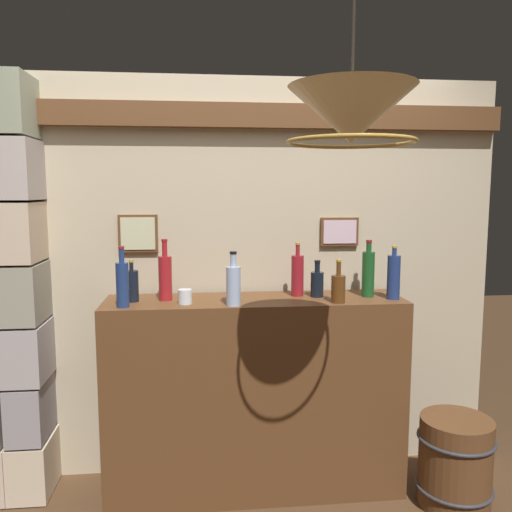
{
  "coord_description": "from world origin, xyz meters",
  "views": [
    {
      "loc": [
        -0.3,
        -2.06,
        1.74
      ],
      "look_at": [
        0.0,
        0.76,
        1.38
      ],
      "focal_mm": 36.55,
      "sensor_mm": 36.0,
      "label": 1
    }
  ],
  "objects_px": {
    "liquor_bottle_brandy": "(368,271)",
    "pendant_lamp": "(351,117)",
    "liquor_bottle_gin": "(233,284)",
    "liquor_bottle_whiskey": "(122,283)",
    "liquor_bottle_tequila": "(394,277)",
    "liquor_bottle_rum": "(338,288)",
    "liquor_bottle_scotch": "(165,277)",
    "liquor_bottle_rye": "(317,283)",
    "glass_tumbler_rocks": "(185,297)",
    "wooden_barrel": "(455,462)",
    "liquor_bottle_port": "(368,273)",
    "liquor_bottle_sherry": "(132,285)",
    "liquor_bottle_amaro": "(297,275)"
  },
  "relations": [
    {
      "from": "pendant_lamp",
      "to": "liquor_bottle_rum",
      "type": "bearing_deg",
      "value": 77.4
    },
    {
      "from": "liquor_bottle_port",
      "to": "liquor_bottle_sherry",
      "type": "height_order",
      "value": "liquor_bottle_port"
    },
    {
      "from": "liquor_bottle_scotch",
      "to": "glass_tumbler_rocks",
      "type": "height_order",
      "value": "liquor_bottle_scotch"
    },
    {
      "from": "liquor_bottle_tequila",
      "to": "pendant_lamp",
      "type": "distance_m",
      "value": 1.23
    },
    {
      "from": "liquor_bottle_tequila",
      "to": "wooden_barrel",
      "type": "bearing_deg",
      "value": -33.35
    },
    {
      "from": "liquor_bottle_brandy",
      "to": "liquor_bottle_rum",
      "type": "bearing_deg",
      "value": -135.18
    },
    {
      "from": "liquor_bottle_rum",
      "to": "liquor_bottle_amaro",
      "type": "height_order",
      "value": "liquor_bottle_amaro"
    },
    {
      "from": "liquor_bottle_gin",
      "to": "liquor_bottle_whiskey",
      "type": "relative_size",
      "value": 0.9
    },
    {
      "from": "liquor_bottle_scotch",
      "to": "liquor_bottle_sherry",
      "type": "xyz_separation_m",
      "value": [
        -0.18,
        -0.02,
        -0.04
      ]
    },
    {
      "from": "glass_tumbler_rocks",
      "to": "liquor_bottle_rum",
      "type": "bearing_deg",
      "value": -4.1
    },
    {
      "from": "liquor_bottle_sherry",
      "to": "glass_tumbler_rocks",
      "type": "height_order",
      "value": "liquor_bottle_sherry"
    },
    {
      "from": "liquor_bottle_gin",
      "to": "glass_tumbler_rocks",
      "type": "distance_m",
      "value": 0.28
    },
    {
      "from": "liquor_bottle_rum",
      "to": "liquor_bottle_scotch",
      "type": "xyz_separation_m",
      "value": [
        -0.94,
        0.17,
        0.05
      ]
    },
    {
      "from": "liquor_bottle_brandy",
      "to": "pendant_lamp",
      "type": "bearing_deg",
      "value": -112.51
    },
    {
      "from": "liquor_bottle_gin",
      "to": "liquor_bottle_sherry",
      "type": "bearing_deg",
      "value": 164.17
    },
    {
      "from": "liquor_bottle_whiskey",
      "to": "wooden_barrel",
      "type": "distance_m",
      "value": 2.06
    },
    {
      "from": "liquor_bottle_rum",
      "to": "wooden_barrel",
      "type": "relative_size",
      "value": 0.47
    },
    {
      "from": "pendant_lamp",
      "to": "liquor_bottle_gin",
      "type": "bearing_deg",
      "value": 117.75
    },
    {
      "from": "liquor_bottle_sherry",
      "to": "liquor_bottle_amaro",
      "type": "xyz_separation_m",
      "value": [
        0.93,
        0.06,
        0.03
      ]
    },
    {
      "from": "liquor_bottle_whiskey",
      "to": "liquor_bottle_sherry",
      "type": "relative_size",
      "value": 1.39
    },
    {
      "from": "liquor_bottle_port",
      "to": "liquor_bottle_whiskey",
      "type": "height_order",
      "value": "liquor_bottle_port"
    },
    {
      "from": "liquor_bottle_tequila",
      "to": "liquor_bottle_whiskey",
      "type": "distance_m",
      "value": 1.48
    },
    {
      "from": "glass_tumbler_rocks",
      "to": "pendant_lamp",
      "type": "bearing_deg",
      "value": -51.5
    },
    {
      "from": "pendant_lamp",
      "to": "liquor_bottle_whiskey",
      "type": "bearing_deg",
      "value": 141.49
    },
    {
      "from": "liquor_bottle_rye",
      "to": "glass_tumbler_rocks",
      "type": "relative_size",
      "value": 2.68
    },
    {
      "from": "glass_tumbler_rocks",
      "to": "pendant_lamp",
      "type": "relative_size",
      "value": 0.15
    },
    {
      "from": "liquor_bottle_brandy",
      "to": "pendant_lamp",
      "type": "height_order",
      "value": "pendant_lamp"
    },
    {
      "from": "liquor_bottle_tequila",
      "to": "liquor_bottle_sherry",
      "type": "bearing_deg",
      "value": 176.57
    },
    {
      "from": "liquor_bottle_port",
      "to": "liquor_bottle_tequila",
      "type": "distance_m",
      "value": 0.15
    },
    {
      "from": "glass_tumbler_rocks",
      "to": "pendant_lamp",
      "type": "distance_m",
      "value": 1.35
    },
    {
      "from": "liquor_bottle_gin",
      "to": "liquor_bottle_brandy",
      "type": "distance_m",
      "value": 0.86
    },
    {
      "from": "liquor_bottle_brandy",
      "to": "liquor_bottle_whiskey",
      "type": "xyz_separation_m",
      "value": [
        -1.4,
        -0.24,
        -0.0
      ]
    },
    {
      "from": "liquor_bottle_tequila",
      "to": "liquor_bottle_brandy",
      "type": "relative_size",
      "value": 0.98
    },
    {
      "from": "liquor_bottle_brandy",
      "to": "pendant_lamp",
      "type": "xyz_separation_m",
      "value": [
        -0.42,
        -1.01,
        0.75
      ]
    },
    {
      "from": "liquor_bottle_amaro",
      "to": "glass_tumbler_rocks",
      "type": "distance_m",
      "value": 0.66
    },
    {
      "from": "liquor_bottle_port",
      "to": "liquor_bottle_amaro",
      "type": "distance_m",
      "value": 0.4
    },
    {
      "from": "wooden_barrel",
      "to": "liquor_bottle_brandy",
      "type": "bearing_deg",
      "value": 135.32
    },
    {
      "from": "liquor_bottle_rye",
      "to": "wooden_barrel",
      "type": "relative_size",
      "value": 0.42
    },
    {
      "from": "liquor_bottle_gin",
      "to": "wooden_barrel",
      "type": "xyz_separation_m",
      "value": [
        1.21,
        -0.13,
        -1.0
      ]
    },
    {
      "from": "liquor_bottle_gin",
      "to": "liquor_bottle_rye",
      "type": "distance_m",
      "value": 0.52
    },
    {
      "from": "liquor_bottle_scotch",
      "to": "liquor_bottle_tequila",
      "type": "bearing_deg",
      "value": -4.77
    },
    {
      "from": "liquor_bottle_tequila",
      "to": "liquor_bottle_sherry",
      "type": "distance_m",
      "value": 1.45
    },
    {
      "from": "liquor_bottle_scotch",
      "to": "liquor_bottle_sherry",
      "type": "distance_m",
      "value": 0.19
    },
    {
      "from": "liquor_bottle_scotch",
      "to": "pendant_lamp",
      "type": "height_order",
      "value": "pendant_lamp"
    },
    {
      "from": "liquor_bottle_whiskey",
      "to": "liquor_bottle_sherry",
      "type": "bearing_deg",
      "value": 77.57
    },
    {
      "from": "liquor_bottle_tequila",
      "to": "liquor_bottle_gin",
      "type": "bearing_deg",
      "value": -175.68
    },
    {
      "from": "liquor_bottle_rum",
      "to": "wooden_barrel",
      "type": "bearing_deg",
      "value": -12.43
    },
    {
      "from": "liquor_bottle_port",
      "to": "glass_tumbler_rocks",
      "type": "xyz_separation_m",
      "value": [
        -1.04,
        -0.08,
        -0.1
      ]
    },
    {
      "from": "pendant_lamp",
      "to": "liquor_bottle_rye",
      "type": "bearing_deg",
      "value": 84.39
    },
    {
      "from": "liquor_bottle_gin",
      "to": "liquor_bottle_scotch",
      "type": "relative_size",
      "value": 0.85
    }
  ]
}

